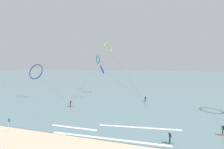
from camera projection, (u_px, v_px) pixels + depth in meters
sea_water at (140, 77)px, 119.34m from camera, size 400.00×200.00×0.08m
surfer_crimson at (71, 104)px, 39.55m from camera, size 1.40×0.69×1.70m
surfer_coral at (224, 131)px, 23.88m from camera, size 1.40×0.72×1.70m
surfer_emerald at (170, 138)px, 21.48m from camera, size 1.40×0.61×1.70m
surfer_magenta at (145, 99)px, 44.37m from camera, size 1.40×0.59×1.70m
kite_cobalt at (102, 69)px, 56.99m from camera, size 18.16×11.17×10.82m
kite_lime at (108, 47)px, 47.57m from camera, size 13.41×3.55×18.08m
kite_teal at (98, 59)px, 63.05m from camera, size 3.03×26.57×14.82m
kite_navy at (36, 72)px, 49.32m from camera, size 19.06×7.60×11.21m
beach_flag at (9, 123)px, 25.11m from camera, size 0.47×0.06×2.38m
wave_crest_near at (108, 139)px, 22.76m from camera, size 18.52×1.15×0.12m
wave_crest_mid at (74, 128)px, 26.64m from camera, size 8.80×0.56×0.12m
wave_crest_far at (139, 128)px, 26.69m from camera, size 14.41×2.11×0.12m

